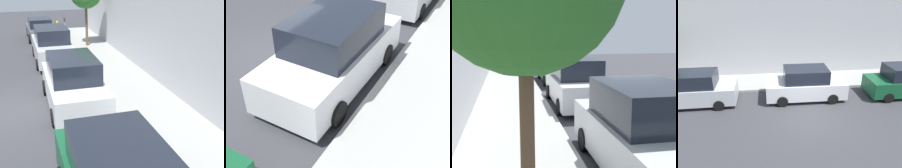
{
  "view_description": "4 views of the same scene",
  "coord_description": "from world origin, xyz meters",
  "views": [
    {
      "loc": [
        0.47,
        -11.3,
        5.07
      ],
      "look_at": [
        3.67,
        -0.83,
        1.0
      ],
      "focal_mm": 50.0,
      "sensor_mm": 36.0,
      "label": 1
    },
    {
      "loc": [
        5.87,
        -6.3,
        5.2
      ],
      "look_at": [
        3.16,
        -1.42,
        1.0
      ],
      "focal_mm": 50.0,
      "sensor_mm": 36.0,
      "label": 2
    },
    {
      "loc": [
        5.14,
        12.42,
        3.05
      ],
      "look_at": [
        2.92,
        0.32,
        1.0
      ],
      "focal_mm": 50.0,
      "sensor_mm": 36.0,
      "label": 3
    },
    {
      "loc": [
        -9.71,
        2.15,
        6.35
      ],
      "look_at": [
        2.3,
        0.81,
        1.0
      ],
      "focal_mm": 35.0,
      "sensor_mm": 36.0,
      "label": 4
    }
  ],
  "objects": [
    {
      "name": "parking_meter_far",
      "position": [
        3.95,
        12.26,
        1.07
      ],
      "size": [
        0.11,
        0.15,
        1.5
      ],
      "color": "#ADADB2",
      "rests_on": "sidewalk"
    },
    {
      "name": "fire_hydrant",
      "position": [
        3.85,
        15.91,
        0.49
      ],
      "size": [
        0.2,
        0.2,
        0.69
      ],
      "color": "gold",
      "rests_on": "sidewalk"
    },
    {
      "name": "parked_sedan_fifth",
      "position": [
        2.16,
        12.91,
        0.72
      ],
      "size": [
        1.93,
        4.55,
        1.54
      ],
      "color": "#4C5156",
      "rests_on": "ground_plane"
    },
    {
      "name": "sidewalk",
      "position": [
        4.98,
        0.0,
        0.07
      ],
      "size": [
        2.97,
        32.0,
        0.15
      ],
      "color": "#9E9E99",
      "rests_on": "ground_plane"
    },
    {
      "name": "parked_suv_fourth",
      "position": [
        2.29,
        6.41,
        0.93
      ],
      "size": [
        2.08,
        4.82,
        1.98
      ],
      "color": "#B7BABF",
      "rests_on": "ground_plane"
    },
    {
      "name": "parked_suv_third",
      "position": [
        2.32,
        -0.14,
        0.93
      ],
      "size": [
        2.08,
        4.82,
        1.98
      ],
      "color": "silver",
      "rests_on": "ground_plane"
    },
    {
      "name": "ground_plane",
      "position": [
        0.0,
        0.0,
        0.0
      ],
      "size": [
        60.0,
        60.0,
        0.0
      ],
      "primitive_type": "plane",
      "color": "#38383D"
    }
  ]
}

